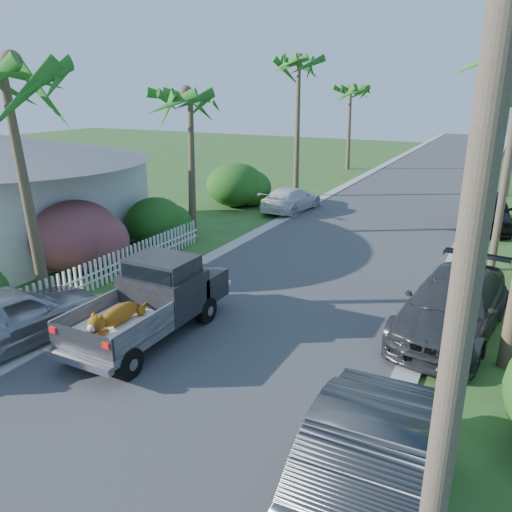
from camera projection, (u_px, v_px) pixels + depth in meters
The scene contains 21 objects.
ground at pixel (140, 426), 9.82m from camera, with size 120.00×120.00×0.00m, color #2B541F.
road at pixel (404, 196), 30.88m from camera, with size 8.00×100.00×0.02m, color #38383A.
curb_left at pixel (337, 190), 32.74m from camera, with size 0.60×100.00×0.06m, color #A5A39E.
curb_right at pixel (479, 203), 29.00m from camera, with size 0.60×100.00×0.06m, color #A5A39E.
pickup_truck at pixel (157, 297), 13.38m from camera, with size 1.98×5.12×2.06m.
parked_car_rn at pixel (358, 489), 7.17m from camera, with size 1.80×5.16×1.70m, color #272A2C.
parked_car_rm at pixel (453, 306), 13.33m from camera, with size 2.26×5.57×1.62m, color #2F3134.
parked_car_rf at pixel (488, 210), 23.61m from camera, with size 2.03×5.05×1.72m, color black.
parked_car_ln at pixel (9, 318), 12.62m from camera, with size 1.91×4.74×1.62m, color #A0A1A6.
parked_car_lf at pixel (291, 199), 27.02m from camera, with size 1.80×4.42×1.28m, color silver.
palm_l_a at pixel (7, 64), 12.84m from camera, with size 4.40×4.40×8.20m.
palm_l_b at pixel (189, 93), 20.94m from camera, with size 4.40×4.40×7.40m.
palm_l_c at pixel (299, 60), 28.45m from camera, with size 4.40×4.40×9.20m.
palm_l_d at pixel (351, 88), 39.25m from camera, with size 4.40×4.40×7.70m.
shrub_l_b at pixel (75, 236), 17.85m from camera, with size 3.00×3.30×2.60m, color #C61C5B.
shrub_l_c at pixel (155, 221), 21.14m from camera, with size 2.40×2.64×2.00m, color #184112.
shrub_l_d at pixel (236, 185), 28.08m from camera, with size 3.20×3.52×2.40m, color #184112.
picket_fence at pixel (106, 270), 16.90m from camera, with size 0.10×11.00×1.00m, color white.
house_left at pixel (0, 195), 20.70m from camera, with size 9.00×8.00×4.60m.
utility_pole_a at pixel (463, 301), 4.24m from camera, with size 1.60×0.26×9.00m.
utility_pole_b at pixel (511, 142), 16.88m from camera, with size 1.60×0.26×9.00m.
Camera 1 is at (5.82, -6.27, 6.30)m, focal length 35.00 mm.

